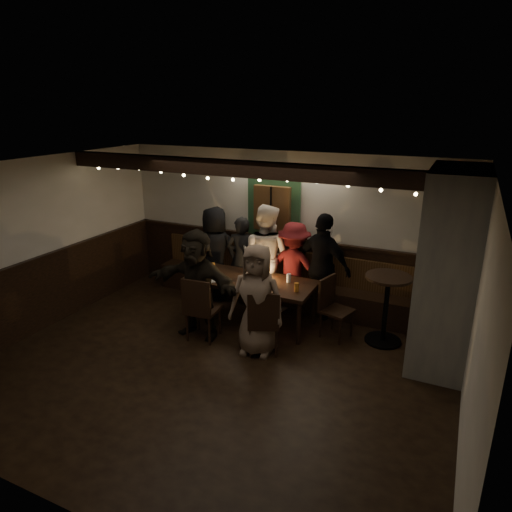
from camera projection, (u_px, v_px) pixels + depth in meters
The scene contains 13 objects.
room at pixel (327, 269), 6.52m from camera, with size 6.02×5.01×2.62m.
dining_table at pixel (250, 283), 7.12m from camera, with size 2.02×0.87×0.88m.
chair_near_left at pixel (200, 306), 6.58m from camera, with size 0.48×0.48×0.99m.
chair_near_right at pixel (264, 319), 6.21m from camera, with size 0.57×0.57×0.95m.
chair_end at pixel (332, 304), 6.75m from camera, with size 0.51×0.51×0.92m.
high_top at pixel (386, 301), 6.51m from camera, with size 0.65×0.65×1.03m.
person_a at pixel (215, 253), 8.04m from camera, with size 0.81×0.52×1.65m, color black.
person_b at pixel (242, 259), 7.92m from camera, with size 0.55×0.36×1.52m, color black.
person_c at pixel (265, 257), 7.60m from camera, with size 0.87×0.68×1.79m, color beige.
person_d at pixel (294, 267), 7.53m from camera, with size 0.98×0.56×1.52m, color #521013.
person_e at pixel (323, 267), 7.23m from camera, with size 1.01×0.42×1.73m, color black.
person_f at pixel (197, 284), 6.67m from camera, with size 1.53×0.49×1.65m, color black.
person_g at pixel (257, 300), 6.20m from camera, with size 0.77×0.50×1.58m, color #76604E.
Camera 1 is at (2.73, -4.56, 3.34)m, focal length 32.00 mm.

